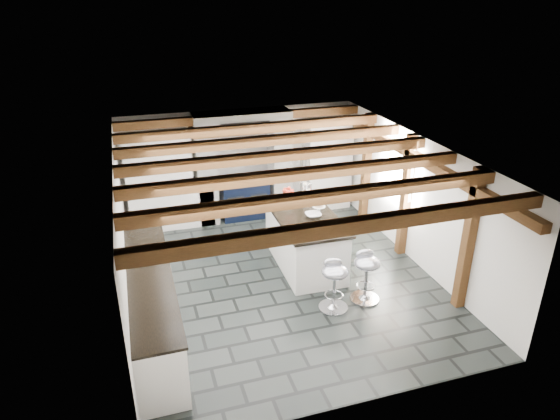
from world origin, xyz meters
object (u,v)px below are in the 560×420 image
object	(u,v)px
bar_stool_near	(366,270)
bar_stool_far	(335,279)
range_cooker	(244,196)
kitchen_island	(305,239)

from	to	relation	value
bar_stool_near	bar_stool_far	bearing A→B (deg)	-167.83
bar_stool_far	range_cooker	bearing A→B (deg)	113.08
range_cooker	kitchen_island	xyz separation A→B (m)	(0.54, -2.35, 0.03)
range_cooker	bar_stool_far	xyz separation A→B (m)	(0.51, -3.77, 0.06)
range_cooker	bar_stool_near	world-z (taller)	range_cooker
kitchen_island	bar_stool_far	size ratio (longest dim) A/B	2.34
kitchen_island	bar_stool_far	distance (m)	1.42
kitchen_island	bar_stool_near	size ratio (longest dim) A/B	2.30
kitchen_island	bar_stool_far	bearing A→B (deg)	-90.42
kitchen_island	bar_stool_far	xyz separation A→B (m)	(-0.04, -1.42, 0.03)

